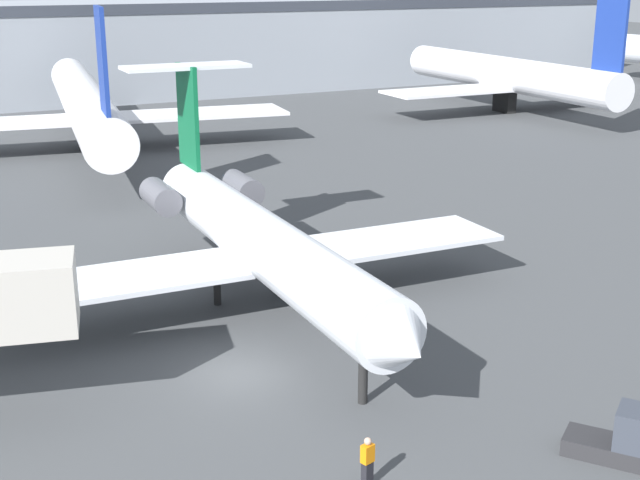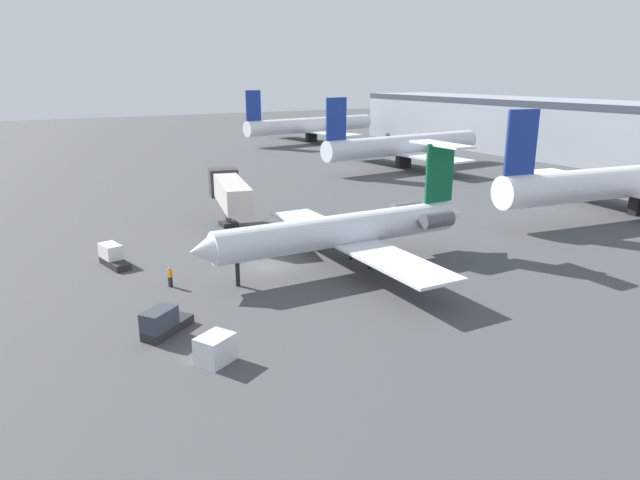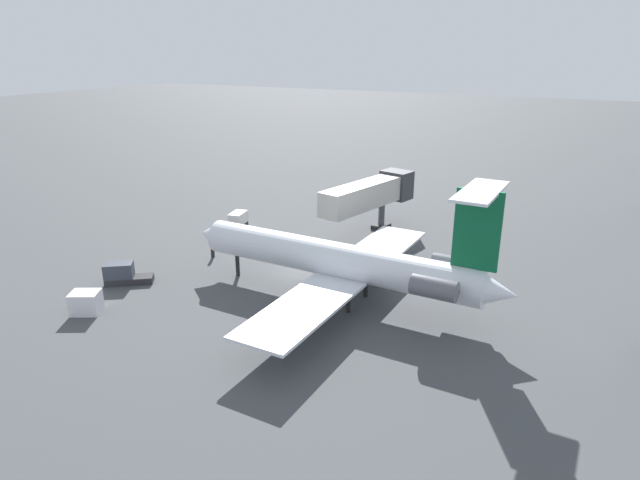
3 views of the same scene
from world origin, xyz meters
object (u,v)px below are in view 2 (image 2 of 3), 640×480
at_px(regional_jet, 349,228).
at_px(cargo_container_uld, 215,349).
at_px(baggage_tug_trailing, 113,256).
at_px(jet_bridge, 229,191).
at_px(baggage_tug_lead, 163,323).
at_px(parked_airliner_west_mid, 403,146).
at_px(ground_crew_marshaller, 170,277).
at_px(parked_airliner_west_end, 311,125).

distance_m(regional_jet, cargo_container_uld, 20.30).
relative_size(baggage_tug_trailing, cargo_container_uld, 1.56).
distance_m(jet_bridge, baggage_tug_lead, 26.89).
xyz_separation_m(baggage_tug_lead, parked_airliner_west_mid, (-48.07, 57.57, 3.28)).
height_order(regional_jet, baggage_tug_lead, regional_jet).
relative_size(ground_crew_marshaller, baggage_tug_trailing, 0.40).
xyz_separation_m(baggage_tug_lead, cargo_container_uld, (5.38, 1.68, 0.02)).
bearing_deg(regional_jet, baggage_tug_trailing, -120.62).
bearing_deg(ground_crew_marshaller, parked_airliner_west_end, 144.51).
relative_size(regional_jet, ground_crew_marshaller, 16.48).
height_order(ground_crew_marshaller, parked_airliner_west_end, parked_airliner_west_end).
height_order(ground_crew_marshaller, baggage_tug_trailing, baggage_tug_trailing).
height_order(regional_jet, ground_crew_marshaller, regional_jet).
relative_size(ground_crew_marshaller, cargo_container_uld, 0.63).
xyz_separation_m(baggage_tug_trailing, cargo_container_uld, (22.08, 1.73, 0.02)).
relative_size(cargo_container_uld, parked_airliner_west_end, 0.07).
xyz_separation_m(jet_bridge, ground_crew_marshaller, (14.21, -10.87, -3.62)).
xyz_separation_m(ground_crew_marshaller, parked_airliner_west_mid, (-39.48, 54.66, 3.26)).
relative_size(regional_jet, cargo_container_uld, 10.36).
height_order(jet_bridge, ground_crew_marshaller, jet_bridge).
bearing_deg(baggage_tug_lead, ground_crew_marshaller, 161.28).
distance_m(regional_jet, baggage_tug_trailing, 21.66).
distance_m(baggage_tug_lead, cargo_container_uld, 5.64).
xyz_separation_m(regional_jet, cargo_container_uld, (11.13, -16.77, -2.66)).
bearing_deg(jet_bridge, parked_airliner_west_mid, 119.98).
xyz_separation_m(baggage_tug_lead, parked_airliner_west_end, (-93.57, 63.50, 3.32)).
relative_size(baggage_tug_trailing, parked_airliner_west_end, 0.11).
height_order(ground_crew_marshaller, cargo_container_uld, cargo_container_uld).
bearing_deg(parked_airliner_west_mid, cargo_container_uld, -46.28).
relative_size(jet_bridge, baggage_tug_trailing, 3.29).
relative_size(jet_bridge, baggage_tug_lead, 3.40).
distance_m(jet_bridge, parked_airliner_west_end, 86.49).
distance_m(baggage_tug_lead, parked_airliner_west_mid, 75.07).
bearing_deg(baggage_tug_trailing, regional_jet, 59.38).
bearing_deg(ground_crew_marshaller, baggage_tug_trailing, -159.97).
xyz_separation_m(ground_crew_marshaller, baggage_tug_trailing, (-8.11, -2.96, -0.02)).
height_order(regional_jet, cargo_container_uld, regional_jet).
bearing_deg(regional_jet, baggage_tug_lead, -72.69).
bearing_deg(regional_jet, parked_airliner_west_mid, 137.25).
xyz_separation_m(ground_crew_marshaller, cargo_container_uld, (13.97, -1.23, 0.00)).
bearing_deg(baggage_tug_lead, parked_airliner_west_mid, 129.86).
distance_m(ground_crew_marshaller, parked_airliner_west_end, 104.42).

